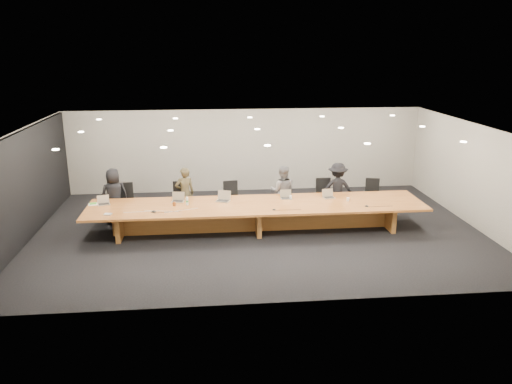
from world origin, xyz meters
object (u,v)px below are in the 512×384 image
Objects in this scene: person_c at (283,191)px; paper_cup_near at (291,197)px; laptop_a at (104,200)px; chair_mid_left at (232,198)px; conference_table at (257,212)px; chair_right at (324,196)px; water_bottle at (187,201)px; mic_left at (154,211)px; person_d at (337,189)px; mic_right at (367,206)px; person_a at (114,195)px; chair_far_right at (372,195)px; laptop_d at (286,195)px; amber_mug at (174,204)px; chair_left at (180,201)px; mic_center at (274,209)px; laptop_b at (178,197)px; paper_cup_far at (348,199)px; chair_far_left at (125,202)px; person_b at (185,193)px; laptop_c at (223,196)px; av_box at (108,214)px; chair_mid_right at (286,199)px; laptop_e at (329,194)px.

paper_cup_near is at bearing 111.54° from person_c.
chair_mid_left is at bearing -1.45° from laptop_a.
conference_table is 8.52× the size of chair_right.
laptop_a is 1.49× the size of water_bottle.
laptop_a reaches higher than conference_table.
paper_cup_near is 0.66× the size of mic_left.
person_d is 13.97× the size of mic_right.
conference_table is at bearing 144.07° from person_a.
chair_far_right and laptop_d have the same top height.
chair_far_right is at bearing 12.33° from amber_mug.
chair_left is 3.03m from mic_center.
laptop_b reaches higher than paper_cup_near.
chair_far_left is at bearing 168.89° from paper_cup_far.
chair_right is 2.53m from mic_center.
person_d is at bearing 13.27° from amber_mug.
mic_left is (-0.59, -1.58, 0.22)m from chair_left.
person_b reaches higher than laptop_b.
chair_left is 3.49× the size of laptop_a.
chair_right is 11.75× the size of paper_cup_near.
chair_right is 6.09m from person_a.
av_box is at bearing -142.40° from laptop_c.
mic_right is (1.88, -1.64, 0.25)m from chair_mid_right.
laptop_e is 4.81m from mic_left.
laptop_e is 3.92m from water_bottle.
paper_cup_near is at bearing -95.02° from chair_mid_right.
laptop_e is at bearing 134.28° from mic_right.
chair_right reaches higher than water_bottle.
chair_mid_left is 3.63m from laptop_a.
chair_left reaches higher than mic_center.
person_c reaches higher than chair_far_right.
laptop_d is at bearing -43.06° from chair_mid_left.
water_bottle is at bearing 176.76° from conference_table.
chair_far_right is 5.84m from laptop_b.
person_d is (1.53, 0.02, 0.26)m from chair_mid_right.
laptop_e is at bearing -2.41° from laptop_d.
amber_mug is (-5.82, -1.27, 0.30)m from chair_far_right.
person_d reaches higher than amber_mug.
mic_left is at bearing -103.09° from chair_left.
mic_center is (-0.58, -0.91, -0.03)m from paper_cup_near.
water_bottle is (-3.91, -0.25, -0.02)m from laptop_e.
laptop_b reaches higher than mic_right.
laptop_e is (5.99, -0.77, 0.10)m from person_a.
person_b reaches higher than paper_cup_near.
laptop_b is 1.93m from av_box.
chair_far_right is at bearing 9.04° from chair_left.
laptop_c is at bearing 23.84° from person_d.
laptop_a reaches higher than amber_mug.
laptop_b is 3.10m from paper_cup_near.
laptop_c is 2.67× the size of mic_left.
person_b is 4.10m from laptop_e.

